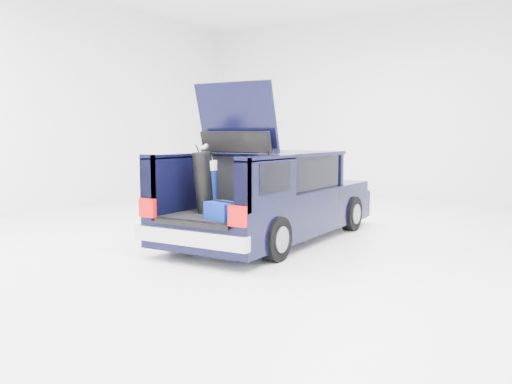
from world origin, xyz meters
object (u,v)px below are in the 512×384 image
Objects in this scene: black_golf_bag at (204,182)px; blue_duffel at (223,211)px; car at (275,198)px; red_suitcase at (259,195)px; blue_golf_bag at (208,186)px.

blue_duffel is (0.55, -0.33, -0.33)m from black_golf_bag.
car is 1.45m from red_suitcase.
black_golf_bag is at bearing -147.42° from red_suitcase.
red_suitcase is (0.50, -1.34, 0.21)m from car.
car is at bearing 123.98° from red_suitcase.
car reaches higher than blue_duffel.
blue_golf_bag is at bearing -150.72° from red_suitcase.
red_suitcase is 0.76m from blue_golf_bag.
black_golf_bag is 1.76× the size of blue_duffel.
black_golf_bag reaches higher than blue_duffel.
black_golf_bag is 1.15× the size of blue_golf_bag.
red_suitcase is 0.64m from blue_duffel.
blue_duffel is at bearing -29.21° from blue_golf_bag.
blue_duffel is at bearing -7.60° from black_golf_bag.
red_suitcase is 1.06× the size of blue_duffel.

